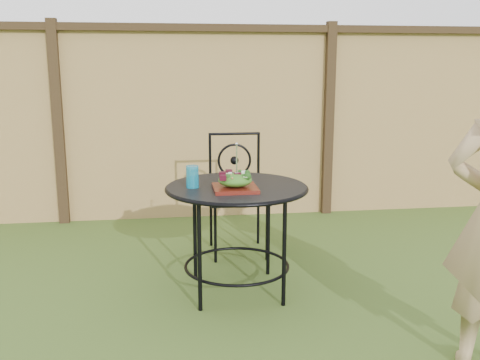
% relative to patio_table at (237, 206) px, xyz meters
% --- Properties ---
extents(ground, '(60.00, 60.00, 0.00)m').
position_rel_patio_table_xyz_m(ground, '(-0.14, -0.32, -0.59)').
color(ground, '#2B4C18').
rests_on(ground, ground).
extents(fence, '(8.00, 0.12, 1.90)m').
position_rel_patio_table_xyz_m(fence, '(-0.14, 1.87, 0.36)').
color(fence, tan).
rests_on(fence, ground).
extents(patio_table, '(0.92, 0.92, 0.72)m').
position_rel_patio_table_xyz_m(patio_table, '(0.00, 0.00, 0.00)').
color(patio_table, black).
rests_on(patio_table, ground).
extents(patio_chair, '(0.46, 0.46, 0.95)m').
position_rel_patio_table_xyz_m(patio_chair, '(0.11, 0.81, -0.08)').
color(patio_chair, black).
rests_on(patio_chair, ground).
extents(salad_plate, '(0.27, 0.27, 0.02)m').
position_rel_patio_table_xyz_m(salad_plate, '(-0.03, -0.12, 0.15)').
color(salad_plate, '#480A0B').
rests_on(salad_plate, patio_table).
extents(salad, '(0.21, 0.21, 0.08)m').
position_rel_patio_table_xyz_m(salad, '(-0.03, -0.12, 0.20)').
color(salad, '#235614').
rests_on(salad, salad_plate).
extents(fork, '(0.01, 0.01, 0.18)m').
position_rel_patio_table_xyz_m(fork, '(-0.02, -0.12, 0.33)').
color(fork, silver).
rests_on(fork, salad).
extents(drinking_glass, '(0.08, 0.08, 0.14)m').
position_rel_patio_table_xyz_m(drinking_glass, '(-0.28, -0.01, 0.21)').
color(drinking_glass, '#0D7B9E').
rests_on(drinking_glass, patio_table).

